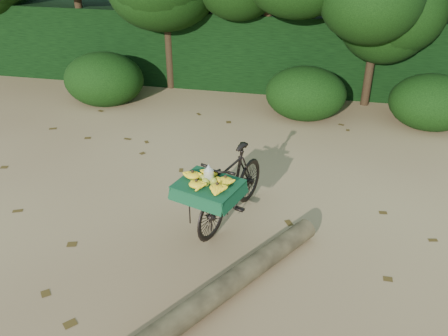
# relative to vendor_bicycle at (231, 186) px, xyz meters

# --- Properties ---
(ground) EXTENTS (80.00, 80.00, 0.00)m
(ground) POSITION_rel_vendor_bicycle_xyz_m (-0.68, -0.28, -0.55)
(ground) COLOR tan
(ground) RESTS_ON ground
(vendor_bicycle) EXTENTS (1.17, 1.92, 1.08)m
(vendor_bicycle) POSITION_rel_vendor_bicycle_xyz_m (0.00, 0.00, 0.00)
(vendor_bicycle) COLOR black
(vendor_bicycle) RESTS_ON ground
(fallen_log) EXTENTS (2.27, 3.30, 0.27)m
(fallen_log) POSITION_rel_vendor_bicycle_xyz_m (0.07, -1.78, -0.41)
(fallen_log) COLOR brown
(fallen_log) RESTS_ON ground
(hedge_backdrop) EXTENTS (26.00, 1.80, 1.80)m
(hedge_backdrop) POSITION_rel_vendor_bicycle_xyz_m (-0.68, 6.02, 0.35)
(hedge_backdrop) COLOR black
(hedge_backdrop) RESTS_ON ground
(tree_row) EXTENTS (14.50, 2.00, 4.00)m
(tree_row) POSITION_rel_vendor_bicycle_xyz_m (-1.33, 5.22, 1.45)
(tree_row) COLOR black
(tree_row) RESTS_ON ground
(bush_clumps) EXTENTS (8.80, 1.70, 0.90)m
(bush_clumps) POSITION_rel_vendor_bicycle_xyz_m (-0.18, 4.02, -0.10)
(bush_clumps) COLOR black
(bush_clumps) RESTS_ON ground
(leaf_litter) EXTENTS (7.00, 7.30, 0.01)m
(leaf_litter) POSITION_rel_vendor_bicycle_xyz_m (-0.68, 0.37, -0.54)
(leaf_litter) COLOR #433112
(leaf_litter) RESTS_ON ground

